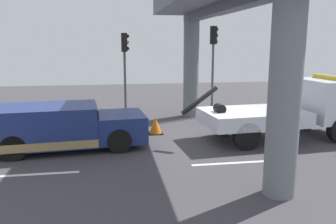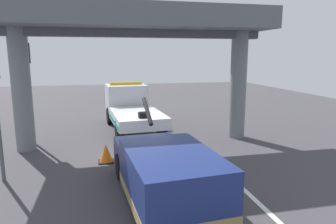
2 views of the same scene
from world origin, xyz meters
The scene contains 9 objects.
ground_plane centered at (0.00, 0.00, -0.05)m, with size 60.00×40.00×0.10m, color #423F44.
lane_stripe_west centered at (-6.00, -2.50, 0.00)m, with size 2.60×0.16×0.01m, color silver.
lane_stripe_mid centered at (0.00, -2.50, 0.00)m, with size 2.60×0.16×0.01m, color silver.
lane_stripe_east centered at (6.00, -2.50, 0.00)m, with size 2.60×0.16×0.01m, color silver.
tow_truck_white centered at (3.59, 0.07, 1.20)m, with size 7.33×2.86×2.46m.
towed_van_green centered at (-5.41, -0.01, 0.78)m, with size 5.35×2.58×1.58m.
overpass_structure centered at (0.37, 0.00, 5.19)m, with size 3.60×11.78×6.08m.
traffic_light_far centered at (1.52, 4.86, 3.33)m, with size 0.39×0.32×4.58m.
traffic_cone_orange centered at (-1.91, 1.56, 0.34)m, with size 0.60×0.60×0.71m.
Camera 2 is at (-13.22, 1.65, 4.03)m, focal length 32.27 mm.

